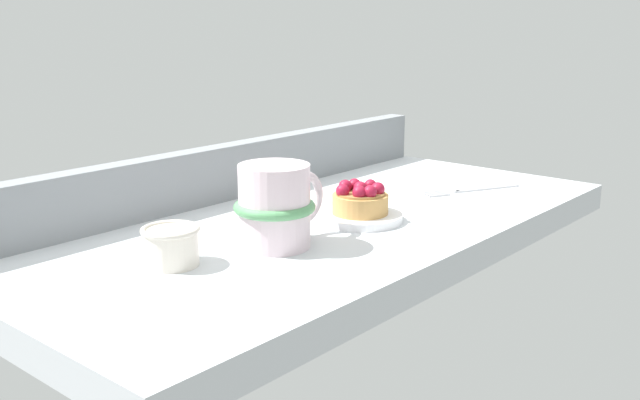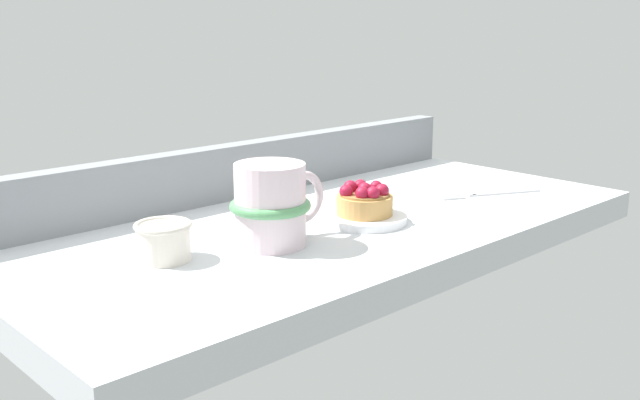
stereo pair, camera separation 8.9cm
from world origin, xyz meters
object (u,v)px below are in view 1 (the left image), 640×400
Objects in this scene: dessert_plate at (360,217)px; dessert_fork at (472,189)px; raspberry_tart at (360,200)px; sugar_bowl at (171,245)px; coffee_mug at (276,206)px.

dessert_plate reaches higher than dessert_fork.
raspberry_tart reaches higher than dessert_fork.
sugar_bowl is (-26.82, 4.69, -0.57)cm from raspberry_tart.
dessert_fork is (24.11, -2.77, -0.18)cm from dessert_plate.
coffee_mug is at bearing 174.68° from dessert_fork.
sugar_bowl is at bearing 162.47° from coffee_mug.
sugar_bowl reaches higher than dessert_fork.
coffee_mug is 0.84× the size of dessert_fork.
coffee_mug is 39.24cm from dessert_fork.
coffee_mug is 2.05× the size of sugar_bowl.
coffee_mug is at bearing 176.67° from raspberry_tart.
coffee_mug is (-14.70, 0.84, 4.34)cm from dessert_plate.
raspberry_tart reaches higher than sugar_bowl.
dessert_plate is 27.31cm from sugar_bowl.
raspberry_tart is (-0.02, -0.02, 2.37)cm from dessert_plate.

